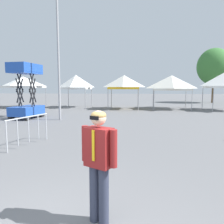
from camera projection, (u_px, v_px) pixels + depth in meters
name	position (u px, v px, depth m)	size (l,w,h in m)	color
canopy_tent_behind_right	(23.00, 82.00, 22.46)	(3.60, 3.60, 3.23)	#9E9EA3
canopy_tent_left_of_center	(76.00, 82.00, 22.76)	(2.96, 2.96, 3.40)	#9E9EA3
canopy_tent_far_left	(124.00, 82.00, 21.04)	(2.96, 2.96, 3.28)	#9E9EA3
canopy_tent_behind_left	(171.00, 83.00, 21.12)	(3.77, 3.77, 3.28)	#9E9EA3
scissor_lift	(27.00, 102.00, 14.77)	(1.69, 2.47, 3.70)	black
person_foreground	(99.00, 159.00, 3.31)	(0.59, 0.41, 1.78)	#33384C
light_pole_near_lift	(58.00, 40.00, 13.62)	(0.36, 0.36, 9.08)	#9E9EA3
tree_behind_tents_right	(214.00, 67.00, 29.35)	(4.48, 4.48, 7.38)	brown
crowd_barrier_near_person	(28.00, 125.00, 7.91)	(0.61, 2.04, 1.08)	#B7BABF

